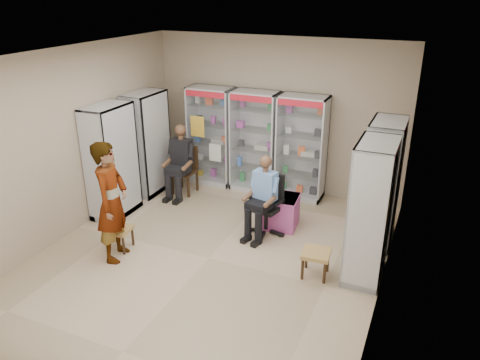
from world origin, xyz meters
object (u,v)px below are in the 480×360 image
at_px(cabinet_back_left, 212,136).
at_px(pink_trunk, 280,211).
at_px(cabinet_right_far, 382,183).
at_px(woven_stool_b, 120,238).
at_px(woven_stool_a, 315,263).
at_px(standing_man, 112,202).
at_px(seated_shopkeeper, 265,198).
at_px(office_chair, 266,204).
at_px(cabinet_left_far, 147,144).
at_px(cabinet_back_mid, 255,142).
at_px(cabinet_left_near, 112,162).
at_px(cabinet_back_right, 301,148).
at_px(wooden_chair, 184,170).
at_px(cabinet_right_near, 370,212).

xyz_separation_m(cabinet_back_left, pink_trunk, (1.95, -1.31, -0.72)).
relative_size(cabinet_right_far, woven_stool_b, 5.53).
distance_m(woven_stool_a, standing_man, 3.08).
relative_size(seated_shopkeeper, woven_stool_a, 3.34).
height_order(cabinet_right_far, office_chair, cabinet_right_far).
distance_m(cabinet_back_left, cabinet_left_far, 1.32).
height_order(cabinet_back_mid, cabinet_left_near, same).
distance_m(cabinet_back_left, cabinet_left_near, 2.23).
bearing_deg(cabinet_right_far, woven_stool_b, 117.43).
relative_size(cabinet_back_right, seated_shopkeeper, 1.55).
bearing_deg(cabinet_back_mid, cabinet_left_near, -132.80).
relative_size(cabinet_back_mid, cabinet_left_far, 1.00).
height_order(cabinet_left_near, standing_man, cabinet_left_near).
bearing_deg(cabinet_back_right, cabinet_back_left, 180.00).
bearing_deg(cabinet_left_near, seated_shopkeeper, 97.76).
height_order(cabinet_back_left, woven_stool_b, cabinet_back_left).
height_order(cabinet_back_left, wooden_chair, cabinet_back_left).
bearing_deg(woven_stool_a, cabinet_right_far, 65.60).
relative_size(cabinet_left_near, wooden_chair, 2.13).
xyz_separation_m(cabinet_left_far, woven_stool_b, (0.81, -2.09, -0.82)).
bearing_deg(pink_trunk, cabinet_back_mid, 127.44).
xyz_separation_m(cabinet_left_far, standing_man, (0.92, -2.31, -0.08)).
xyz_separation_m(cabinet_right_near, standing_man, (-3.54, -1.01, -0.08)).
bearing_deg(cabinet_left_far, cabinet_right_far, 87.43).
bearing_deg(woven_stool_a, cabinet_back_left, 138.93).
xyz_separation_m(cabinet_left_far, wooden_chair, (0.68, 0.20, -0.53)).
distance_m(cabinet_back_left, cabinet_back_mid, 0.95).
height_order(cabinet_right_near, woven_stool_b, cabinet_right_near).
bearing_deg(cabinet_right_far, standing_man, 120.74).
height_order(cabinet_left_far, woven_stool_a, cabinet_left_far).
xyz_separation_m(cabinet_left_far, office_chair, (2.73, -0.68, -0.49)).
bearing_deg(cabinet_left_near, woven_stool_b, 39.36).
height_order(seated_shopkeeper, woven_stool_b, seated_shopkeeper).
height_order(cabinet_right_far, wooden_chair, cabinet_right_far).
bearing_deg(cabinet_back_mid, cabinet_left_far, -153.68).
relative_size(pink_trunk, woven_stool_b, 1.58).
distance_m(cabinet_back_mid, woven_stool_b, 3.31).
relative_size(cabinet_left_far, wooden_chair, 2.13).
relative_size(cabinet_back_left, woven_stool_a, 5.16).
bearing_deg(cabinet_right_far, office_chair, 105.46).
bearing_deg(cabinet_left_near, cabinet_right_far, 101.41).
height_order(office_chair, woven_stool_a, office_chair).
distance_m(cabinet_left_near, seated_shopkeeper, 2.78).
xyz_separation_m(woven_stool_a, woven_stool_b, (-3.01, -0.50, -0.01)).
bearing_deg(cabinet_left_near, cabinet_left_far, 180.00).
relative_size(wooden_chair, standing_man, 0.51).
xyz_separation_m(cabinet_left_near, pink_trunk, (2.88, 0.72, -0.72)).
relative_size(cabinet_back_left, cabinet_back_right, 1.00).
height_order(cabinet_back_left, cabinet_right_far, same).
bearing_deg(cabinet_right_far, cabinet_back_left, 72.25).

